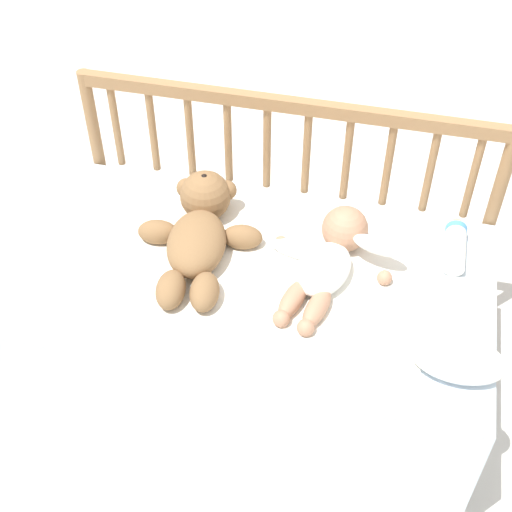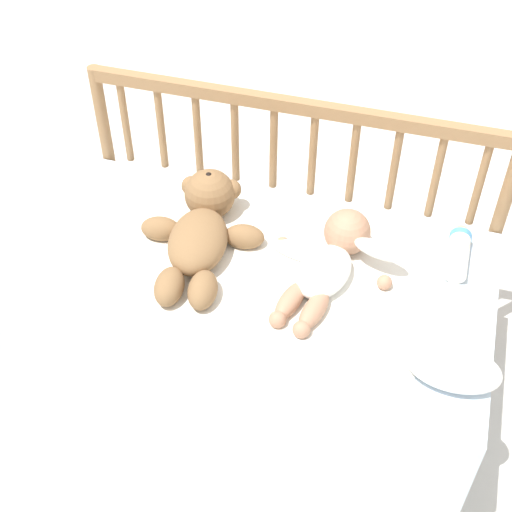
{
  "view_description": "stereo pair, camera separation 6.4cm",
  "coord_description": "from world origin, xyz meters",
  "views": [
    {
      "loc": [
        0.3,
        -1.21,
        1.72
      ],
      "look_at": [
        0.0,
        0.01,
        0.5
      ],
      "focal_mm": 50.0,
      "sensor_mm": 36.0,
      "label": 1
    },
    {
      "loc": [
        0.36,
        -1.2,
        1.72
      ],
      "look_at": [
        0.0,
        0.01,
        0.5
      ],
      "focal_mm": 50.0,
      "sensor_mm": 36.0,
      "label": 2
    }
  ],
  "objects": [
    {
      "name": "ground_plane",
      "position": [
        0.0,
        0.0,
        0.0
      ],
      "size": [
        12.0,
        12.0,
        0.0
      ],
      "primitive_type": "plane",
      "color": "silver"
    },
    {
      "name": "teddy_bear",
      "position": [
        -0.17,
        0.07,
        0.49
      ],
      "size": [
        0.33,
        0.45,
        0.14
      ],
      "color": "olive",
      "rests_on": "crib_mattress"
    },
    {
      "name": "crib_mattress",
      "position": [
        0.0,
        0.0,
        0.22
      ],
      "size": [
        1.18,
        0.67,
        0.44
      ],
      "color": "silver",
      "rests_on": "ground_plane"
    },
    {
      "name": "crib_rail",
      "position": [
        -0.0,
        0.36,
        0.53
      ],
      "size": [
        1.18,
        0.04,
        0.73
      ],
      "color": "#997047",
      "rests_on": "ground_plane"
    },
    {
      "name": "baby",
      "position": [
        0.18,
        0.06,
        0.48
      ],
      "size": [
        0.35,
        0.4,
        0.12
      ],
      "color": "white",
      "rests_on": "crib_mattress"
    },
    {
      "name": "blanket",
      "position": [
        -0.0,
        0.03,
        0.44
      ],
      "size": [
        0.85,
        0.54,
        0.01
      ],
      "color": "white",
      "rests_on": "crib_mattress"
    },
    {
      "name": "baby_bottle",
      "position": [
        0.48,
        0.21,
        0.47
      ],
      "size": [
        0.06,
        0.18,
        0.06
      ],
      "color": "#F4E5CC",
      "rests_on": "crib_mattress"
    },
    {
      "name": "small_pillow",
      "position": [
        0.5,
        -0.17,
        0.47
      ],
      "size": [
        0.21,
        0.13,
        0.06
      ],
      "color": "white",
      "rests_on": "crib_mattress"
    }
  ]
}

